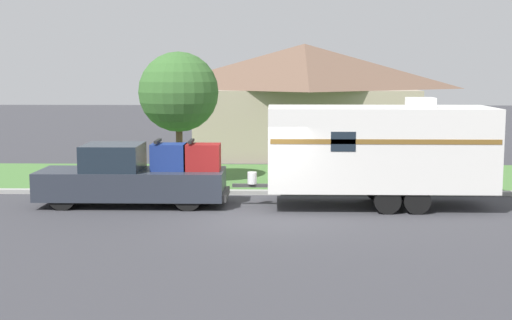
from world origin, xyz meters
TOP-DOWN VIEW (x-y plane):
  - ground_plane at (0.00, 0.00)m, footprint 120.00×120.00m
  - curb_strip at (0.00, 3.75)m, footprint 80.00×0.30m
  - lawn_strip at (0.00, 7.40)m, footprint 80.00×7.00m
  - house_across_street at (1.75, 14.76)m, footprint 10.79×7.48m
  - pickup_truck at (-3.90, 1.80)m, footprint 5.72×1.90m
  - travel_trailer at (3.48, 1.80)m, footprint 7.71×2.51m
  - mailbox at (-5.30, 4.37)m, footprint 0.48×0.20m
  - tree_in_yard at (-3.07, 5.91)m, footprint 2.85×2.85m

SIDE VIEW (x-z plane):
  - ground_plane at x=0.00m, z-range 0.00..0.00m
  - lawn_strip at x=0.00m, z-range 0.00..0.03m
  - curb_strip at x=0.00m, z-range 0.00..0.14m
  - pickup_truck at x=-3.90m, z-range -0.13..1.87m
  - mailbox at x=-5.30m, z-range 0.35..1.66m
  - travel_trailer at x=3.48m, z-range 0.13..3.41m
  - house_across_street at x=1.75m, z-range 0.10..5.38m
  - tree_in_yard at x=-3.07m, z-range 0.93..5.65m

